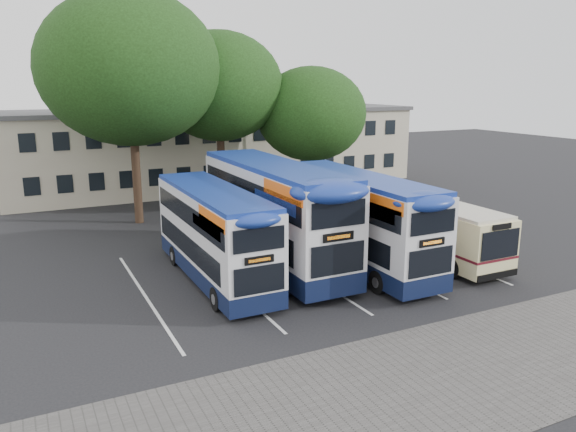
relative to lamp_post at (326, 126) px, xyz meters
The scene contains 12 objects.
ground 21.46m from the lamp_post, 106.72° to the right, with size 120.00×120.00×0.00m, color black.
paving_strip 26.71m from the lamp_post, 107.76° to the right, with size 40.00×6.00×0.01m, color #595654.
bay_lines 18.57m from the lamp_post, 123.08° to the right, with size 14.12×11.00×0.01m.
depot_building 9.43m from the lamp_post, 130.53° to the left, with size 32.40×8.40×6.20m.
lamp_post is the anchor object (origin of this frame).
tree_left 15.22m from the lamp_post, 169.20° to the right, with size 10.28×10.28×13.36m.
tree_mid 9.25m from the lamp_post, behind, with size 8.15×8.15×11.44m.
tree_right 4.09m from the lamp_post, 134.76° to the right, with size 7.33×7.33×9.29m.
bus_dd_left 20.02m from the lamp_post, 133.51° to the right, with size 2.31×9.54×3.97m.
bus_dd_mid 17.25m from the lamp_post, 127.87° to the right, with size 2.74×11.30×4.71m.
bus_dd_right 17.22m from the lamp_post, 115.16° to the right, with size 2.46×10.17×4.23m.
bus_single 16.13m from the lamp_post, 102.05° to the right, with size 2.36×9.30×2.77m.
Camera 1 is at (-14.86, -16.13, 8.27)m, focal length 35.00 mm.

